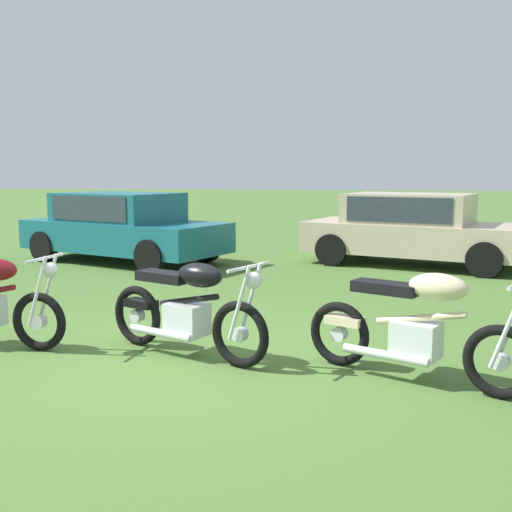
{
  "coord_description": "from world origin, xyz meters",
  "views": [
    {
      "loc": [
        1.62,
        -5.5,
        1.85
      ],
      "look_at": [
        0.51,
        1.73,
        0.84
      ],
      "focal_mm": 42.49,
      "sensor_mm": 36.0,
      "label": 1
    }
  ],
  "objects_px": {
    "motorcycle_cream": "(417,327)",
    "car_teal": "(122,224)",
    "car_beige": "(413,225)",
    "motorcycle_black": "(187,309)"
  },
  "relations": [
    {
      "from": "motorcycle_cream",
      "to": "car_teal",
      "type": "height_order",
      "value": "car_teal"
    },
    {
      "from": "motorcycle_black",
      "to": "car_teal",
      "type": "height_order",
      "value": "car_teal"
    },
    {
      "from": "motorcycle_black",
      "to": "car_beige",
      "type": "distance_m",
      "value": 7.23
    },
    {
      "from": "motorcycle_cream",
      "to": "car_beige",
      "type": "bearing_deg",
      "value": 111.99
    },
    {
      "from": "car_teal",
      "to": "car_beige",
      "type": "bearing_deg",
      "value": 27.5
    },
    {
      "from": "motorcycle_black",
      "to": "motorcycle_cream",
      "type": "distance_m",
      "value": 2.25
    },
    {
      "from": "motorcycle_black",
      "to": "motorcycle_cream",
      "type": "relative_size",
      "value": 0.96
    },
    {
      "from": "motorcycle_cream",
      "to": "car_beige",
      "type": "height_order",
      "value": "car_beige"
    },
    {
      "from": "motorcycle_cream",
      "to": "car_beige",
      "type": "relative_size",
      "value": 0.41
    },
    {
      "from": "motorcycle_black",
      "to": "car_teal",
      "type": "distance_m",
      "value": 6.88
    }
  ]
}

